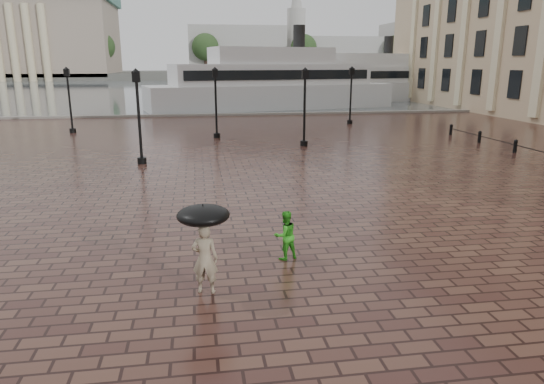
% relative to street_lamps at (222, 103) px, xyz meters
% --- Properties ---
extents(ground, '(300.00, 300.00, 0.00)m').
position_rel_street_lamps_xyz_m(ground, '(1.60, -17.60, -2.33)').
color(ground, '#341C18').
rests_on(ground, ground).
extents(harbour_water, '(240.00, 240.00, 0.00)m').
position_rel_street_lamps_xyz_m(harbour_water, '(1.60, 74.40, -2.33)').
color(harbour_water, '#4E585E').
rests_on(harbour_water, ground).
extents(quay_edge, '(80.00, 0.60, 0.30)m').
position_rel_street_lamps_xyz_m(quay_edge, '(1.60, 14.40, -2.33)').
color(quay_edge, slate).
rests_on(quay_edge, ground).
extents(far_shore, '(300.00, 60.00, 2.00)m').
position_rel_street_lamps_xyz_m(far_shore, '(1.60, 142.40, -1.33)').
color(far_shore, '#4C4C47').
rests_on(far_shore, ground).
extents(museum, '(57.00, 32.50, 26.00)m').
position_rel_street_lamps_xyz_m(museum, '(-53.40, 127.01, 11.58)').
color(museum, gray).
rests_on(museum, ground).
extents(distant_skyline, '(102.50, 22.00, 33.00)m').
position_rel_street_lamps_xyz_m(distant_skyline, '(49.74, 132.40, 7.13)').
color(distant_skyline, '#A29F99').
rests_on(distant_skyline, ground).
extents(far_trees, '(188.00, 8.00, 13.50)m').
position_rel_street_lamps_xyz_m(far_trees, '(1.60, 120.40, 7.09)').
color(far_trees, '#2D2119').
rests_on(far_trees, ground).
extents(street_lamps, '(21.44, 14.44, 4.40)m').
position_rel_street_lamps_xyz_m(street_lamps, '(0.00, 0.00, 0.00)').
color(street_lamps, black).
rests_on(street_lamps, ground).
extents(adult_pedestrian, '(0.62, 0.47, 1.53)m').
position_rel_street_lamps_xyz_m(adult_pedestrian, '(-1.59, -22.01, -1.56)').
color(adult_pedestrian, gray).
rests_on(adult_pedestrian, ground).
extents(child_pedestrian, '(0.73, 0.64, 1.25)m').
position_rel_street_lamps_xyz_m(child_pedestrian, '(0.42, -20.45, -1.70)').
color(child_pedestrian, '#2B9A1C').
rests_on(child_pedestrian, ground).
extents(ferry_near, '(27.36, 12.26, 8.73)m').
position_rel_street_lamps_xyz_m(ferry_near, '(6.45, 21.16, 0.30)').
color(ferry_near, silver).
rests_on(ferry_near, ground).
extents(ferry_far, '(25.53, 10.55, 8.15)m').
position_rel_street_lamps_xyz_m(ferry_far, '(20.36, 30.28, 0.12)').
color(ferry_far, silver).
rests_on(ferry_far, ground).
extents(umbrella, '(1.10, 1.10, 1.10)m').
position_rel_street_lamps_xyz_m(umbrella, '(-1.59, -22.01, -0.59)').
color(umbrella, black).
rests_on(umbrella, ground).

